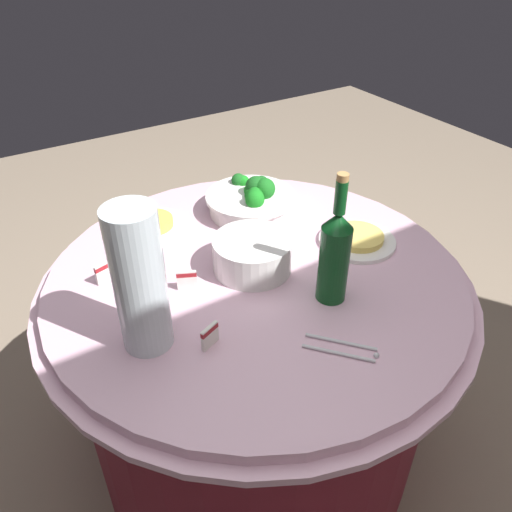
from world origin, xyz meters
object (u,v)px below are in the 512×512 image
(label_placard_front, at_px, (187,279))
(food_plate_fried_egg, at_px, (152,225))
(decorative_fruit_vase, at_px, (141,288))
(food_plate_noodles, at_px, (357,239))
(broccoli_bowl, at_px, (252,199))
(wine_bottle, at_px, (335,254))
(plate_stack, at_px, (252,254))
(serving_tongs, at_px, (343,348))
(label_placard_rear, at_px, (210,335))
(label_placard_mid, at_px, (104,271))

(label_placard_front, bearing_deg, food_plate_fried_egg, -96.51)
(decorative_fruit_vase, bearing_deg, food_plate_noodles, -175.01)
(broccoli_bowl, distance_m, wine_bottle, 0.47)
(plate_stack, relative_size, decorative_fruit_vase, 0.62)
(serving_tongs, xyz_separation_m, label_placard_rear, (0.24, -0.17, 0.03))
(decorative_fruit_vase, height_order, label_placard_rear, decorative_fruit_vase)
(broccoli_bowl, distance_m, food_plate_noodles, 0.35)
(broccoli_bowl, bearing_deg, label_placard_front, 35.40)
(food_plate_fried_egg, bearing_deg, plate_stack, 114.84)
(food_plate_fried_egg, relative_size, label_placard_front, 4.00)
(wine_bottle, height_order, food_plate_noodles, wine_bottle)
(broccoli_bowl, height_order, label_placard_rear, broccoli_bowl)
(wine_bottle, distance_m, serving_tongs, 0.22)
(food_plate_fried_egg, bearing_deg, broccoli_bowl, 167.08)
(broccoli_bowl, xyz_separation_m, label_placard_front, (0.34, 0.24, -0.01))
(decorative_fruit_vase, relative_size, label_placard_rear, 6.18)
(food_plate_noodles, bearing_deg, wine_bottle, 34.41)
(plate_stack, height_order, food_plate_fried_egg, plate_stack)
(label_placard_mid, bearing_deg, food_plate_fried_egg, -139.25)
(label_placard_mid, bearing_deg, decorative_fruit_vase, 92.42)
(plate_stack, relative_size, food_plate_noodles, 0.95)
(food_plate_noodles, height_order, label_placard_rear, label_placard_rear)
(food_plate_noodles, height_order, food_plate_fried_egg, food_plate_fried_egg)
(food_plate_noodles, relative_size, label_placard_mid, 4.00)
(wine_bottle, height_order, label_placard_rear, wine_bottle)
(label_placard_rear, bearing_deg, broccoli_bowl, -130.63)
(wine_bottle, height_order, serving_tongs, wine_bottle)
(decorative_fruit_vase, xyz_separation_m, label_placard_mid, (0.01, -0.26, -0.12))
(serving_tongs, relative_size, food_plate_noodles, 0.68)
(food_plate_noodles, bearing_deg, food_plate_fried_egg, -38.93)
(food_plate_noodles, xyz_separation_m, label_placard_front, (0.51, -0.07, 0.02))
(label_placard_mid, bearing_deg, label_placard_front, 139.50)
(plate_stack, height_order, decorative_fruit_vase, decorative_fruit_vase)
(decorative_fruit_vase, relative_size, label_placard_front, 6.18)
(wine_bottle, relative_size, label_placard_rear, 6.11)
(label_placard_rear, bearing_deg, food_plate_fried_egg, -98.71)
(food_plate_fried_egg, bearing_deg, label_placard_rear, 81.29)
(food_plate_fried_egg, height_order, label_placard_mid, label_placard_mid)
(label_placard_front, relative_size, label_placard_rear, 1.00)
(broccoli_bowl, distance_m, food_plate_fried_egg, 0.32)
(serving_tongs, distance_m, food_plate_fried_egg, 0.71)
(serving_tongs, bearing_deg, label_placard_rear, -34.67)
(plate_stack, height_order, label_placard_mid, plate_stack)
(serving_tongs, bearing_deg, food_plate_noodles, -135.17)
(food_plate_fried_egg, relative_size, label_placard_mid, 4.00)
(serving_tongs, distance_m, food_plate_noodles, 0.44)
(decorative_fruit_vase, relative_size, label_placard_mid, 6.18)
(serving_tongs, distance_m, label_placard_front, 0.42)
(food_plate_noodles, bearing_deg, plate_stack, -9.67)
(broccoli_bowl, bearing_deg, food_plate_fried_egg, -12.92)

